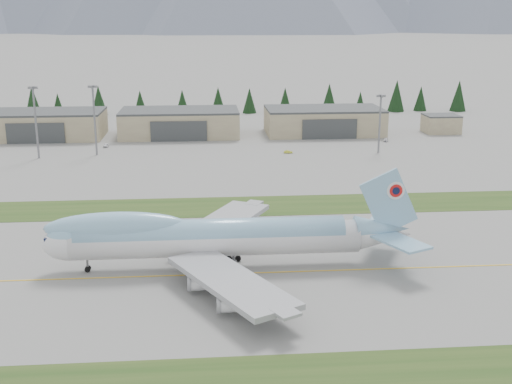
{
  "coord_description": "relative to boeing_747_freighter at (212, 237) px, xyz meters",
  "views": [
    {
      "loc": [
        -5.36,
        -113.77,
        47.25
      ],
      "look_at": [
        6.52,
        29.51,
        8.0
      ],
      "focal_mm": 45.0,
      "sensor_mm": 36.0,
      "label": 1
    }
  ],
  "objects": [
    {
      "name": "grass_strip_far",
      "position": [
        4.09,
        41.51,
        -6.37
      ],
      "size": [
        400.0,
        18.0,
        0.08
      ],
      "primitive_type": "cube",
      "color": "#244217",
      "rests_on": "ground"
    },
    {
      "name": "service_vehicle_a",
      "position": [
        -38.08,
        124.07,
        -6.37
      ],
      "size": [
        1.64,
        4.04,
        1.38
      ],
      "primitive_type": "imported",
      "rotation": [
        0.0,
        0.0,
        0.0
      ],
      "color": "silver",
      "rests_on": "ground"
    },
    {
      "name": "hangar_right",
      "position": [
        49.09,
        146.41,
        -0.98
      ],
      "size": [
        48.0,
        26.6,
        10.8
      ],
      "color": "gray",
      "rests_on": "ground"
    },
    {
      "name": "control_shed",
      "position": [
        99.09,
        144.51,
        -2.57
      ],
      "size": [
        14.0,
        12.0,
        7.6
      ],
      "color": "gray",
      "rests_on": "ground"
    },
    {
      "name": "taxiway_line_main",
      "position": [
        4.09,
        -3.49,
        -6.37
      ],
      "size": [
        400.0,
        0.4,
        0.02
      ],
      "primitive_type": "cube",
      "color": "gold",
      "rests_on": "ground"
    },
    {
      "name": "service_vehicle_b",
      "position": [
        28.98,
        107.13,
        -6.37
      ],
      "size": [
        3.28,
        1.41,
        1.05
      ],
      "primitive_type": "imported",
      "rotation": [
        0.0,
        0.0,
        1.48
      ],
      "color": "gold",
      "rests_on": "ground"
    },
    {
      "name": "service_vehicle_c",
      "position": [
        70.33,
        126.58,
        -6.37
      ],
      "size": [
        2.81,
        4.44,
        1.2
      ],
      "primitive_type": "imported",
      "rotation": [
        0.0,
        0.0,
        -0.3
      ],
      "color": "silver",
      "rests_on": "ground"
    },
    {
      "name": "floodlight_masts",
      "position": [
        -31.97,
        106.95,
        9.84
      ],
      "size": [
        150.15,
        7.38,
        24.72
      ],
      "color": "slate",
      "rests_on": "ground"
    },
    {
      "name": "conifer_belt",
      "position": [
        15.61,
        209.19,
        0.53
      ],
      "size": [
        265.16,
        13.09,
        16.14
      ],
      "color": "black",
      "rests_on": "ground"
    },
    {
      "name": "hangar_center",
      "position": [
        -10.91,
        146.41,
        -0.98
      ],
      "size": [
        48.0,
        26.6,
        10.8
      ],
      "color": "gray",
      "rests_on": "ground"
    },
    {
      "name": "grass_strip_near",
      "position": [
        4.09,
        -41.49,
        -6.37
      ],
      "size": [
        400.0,
        14.0,
        0.08
      ],
      "primitive_type": "cube",
      "color": "#244217",
      "rests_on": "ground"
    },
    {
      "name": "hangar_left",
      "position": [
        -65.91,
        146.41,
        -0.98
      ],
      "size": [
        48.0,
        26.6,
        10.8
      ],
      "color": "gray",
      "rests_on": "ground"
    },
    {
      "name": "boeing_747_freighter",
      "position": [
        0.0,
        0.0,
        0.0
      ],
      "size": [
        72.59,
        63.36,
        19.32
      ],
      "rotation": [
        0.0,
        0.0,
        0.0
      ],
      "color": "silver",
      "rests_on": "ground"
    },
    {
      "name": "ground",
      "position": [
        4.09,
        -3.49,
        -6.37
      ],
      "size": [
        7000.0,
        7000.0,
        0.0
      ],
      "primitive_type": "plane",
      "color": "slate",
      "rests_on": "ground"
    }
  ]
}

